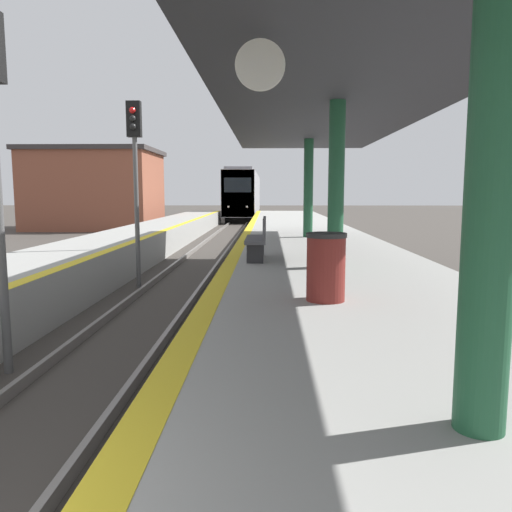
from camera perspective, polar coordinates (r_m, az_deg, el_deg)
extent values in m
cube|color=black|center=(50.94, -1.33, 4.71)|extent=(2.28, 19.99, 0.55)
cube|color=#99999E|center=(50.89, -1.33, 7.17)|extent=(2.69, 22.21, 3.83)
cube|color=gold|center=(39.88, -2.10, 7.16)|extent=(2.63, 0.16, 3.75)
cube|color=black|center=(39.83, -2.11, 8.12)|extent=(2.15, 0.06, 1.15)
cube|color=slate|center=(50.93, -1.34, 9.46)|extent=(2.28, 21.10, 0.24)
sphere|color=white|center=(39.89, -3.17, 5.64)|extent=(0.18, 0.18, 0.18)
sphere|color=white|center=(39.80, -1.03, 5.64)|extent=(0.18, 0.18, 0.18)
cylinder|color=#595959|center=(7.60, -27.21, 2.34)|extent=(0.12, 0.12, 3.93)
cylinder|color=#595959|center=(13.48, -13.46, 4.73)|extent=(0.12, 0.12, 3.93)
cube|color=black|center=(13.60, -13.77, 14.95)|extent=(0.36, 0.20, 0.90)
sphere|color=red|center=(13.50, -13.95, 15.87)|extent=(0.16, 0.16, 0.16)
sphere|color=black|center=(13.47, -13.92, 15.02)|extent=(0.16, 0.16, 0.16)
sphere|color=black|center=(13.45, -13.90, 14.16)|extent=(0.16, 0.16, 0.16)
cylinder|color=#1E5133|center=(3.27, 25.49, 9.06)|extent=(0.31, 0.31, 3.22)
cylinder|color=#1E5133|center=(9.93, 9.14, 7.97)|extent=(0.31, 0.31, 3.22)
cylinder|color=#1E5133|center=(16.74, 6.00, 7.68)|extent=(0.31, 0.31, 3.22)
cube|color=#2D2D33|center=(10.10, 9.35, 17.71)|extent=(4.71, 20.54, 0.20)
cylinder|color=white|center=(5.90, 0.47, 20.99)|extent=(0.56, 0.04, 0.56)
cylinder|color=maroon|center=(6.85, 7.98, -1.50)|extent=(0.52, 0.52, 0.87)
cylinder|color=#262626|center=(6.80, 8.05, 2.37)|extent=(0.55, 0.55, 0.06)
cube|color=#4C4C51|center=(11.06, -0.02, 1.91)|extent=(0.44, 1.67, 0.08)
cube|color=#4C4C51|center=(11.04, 0.97, 3.25)|extent=(0.06, 1.67, 0.44)
cube|color=#262628|center=(10.42, -0.11, 0.25)|extent=(0.35, 0.08, 0.40)
cube|color=#262628|center=(11.75, 0.07, 1.04)|extent=(0.35, 0.08, 0.40)
cube|color=brown|center=(36.93, -17.84, 7.06)|extent=(8.28, 6.59, 5.24)
cube|color=#383333|center=(37.05, -18.01, 11.34)|extent=(8.69, 6.92, 0.30)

